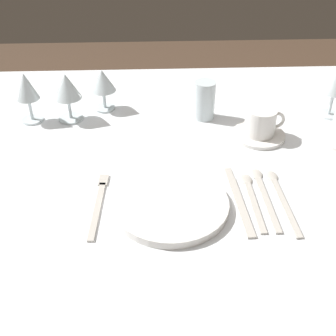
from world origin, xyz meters
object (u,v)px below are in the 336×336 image
object	(u,v)px
dinner_plate	(170,204)
dinner_knife	(239,201)
fork_outer	(99,202)
wine_glass_far	(103,82)
spoon_dessert	(263,191)
wine_glass_centre	(26,89)
drink_tumbler	(205,100)
spoon_soup	(251,194)
coffee_cup_left	(261,122)
wine_glass_right	(336,82)
spoon_tea	(280,194)
wine_glass_left	(67,88)

from	to	relation	value
dinner_plate	dinner_knife	world-z (taller)	dinner_plate
fork_outer	wine_glass_far	size ratio (longest dim) A/B	1.76
spoon_dessert	wine_glass_centre	xyz separation A→B (m)	(-0.59, 0.36, 0.10)
drink_tumbler	spoon_soup	bearing A→B (deg)	-79.77
dinner_knife	drink_tumbler	distance (m)	0.40
spoon_dessert	coffee_cup_left	xyz separation A→B (m)	(0.04, 0.24, 0.04)
wine_glass_right	wine_glass_far	world-z (taller)	wine_glass_right
drink_tumbler	dinner_plate	bearing A→B (deg)	-106.29
dinner_knife	wine_glass_right	world-z (taller)	wine_glass_right
fork_outer	drink_tumbler	bearing A→B (deg)	54.14
spoon_dessert	dinner_plate	bearing A→B (deg)	-167.84
fork_outer	spoon_tea	bearing A→B (deg)	1.69
wine_glass_left	wine_glass_far	distance (m)	0.11
dinner_plate	wine_glass_right	size ratio (longest dim) A/B	1.69
coffee_cup_left	wine_glass_far	world-z (taller)	wine_glass_far
fork_outer	spoon_soup	size ratio (longest dim) A/B	1.09
wine_glass_far	drink_tumbler	distance (m)	0.30
spoon_soup	spoon_dessert	world-z (taller)	same
wine_glass_far	wine_glass_left	bearing A→B (deg)	-146.78
coffee_cup_left	wine_glass_right	xyz separation A→B (m)	(0.23, 0.11, 0.06)
spoon_soup	drink_tumbler	world-z (taller)	drink_tumbler
fork_outer	wine_glass_left	distance (m)	0.41
dinner_plate	wine_glass_far	world-z (taller)	wine_glass_far
fork_outer	wine_glass_left	xyz separation A→B (m)	(-0.11, 0.38, 0.10)
fork_outer	wine_glass_centre	world-z (taller)	wine_glass_centre
spoon_tea	wine_glass_right	xyz separation A→B (m)	(0.24, 0.36, 0.10)
spoon_tea	wine_glass_far	size ratio (longest dim) A/B	1.83
dinner_knife	spoon_dessert	size ratio (longest dim) A/B	1.07
dinner_plate	fork_outer	distance (m)	0.16
dinner_plate	wine_glass_far	xyz separation A→B (m)	(-0.18, 0.47, 0.08)
wine_glass_right	drink_tumbler	xyz separation A→B (m)	(-0.37, 0.00, -0.05)
fork_outer	dinner_knife	world-z (taller)	same
fork_outer	spoon_tea	size ratio (longest dim) A/B	0.97
wine_glass_far	dinner_knife	bearing A→B (deg)	-54.23
dinner_plate	drink_tumbler	size ratio (longest dim) A/B	2.27
spoon_tea	coffee_cup_left	world-z (taller)	coffee_cup_left
spoon_dessert	wine_glass_far	xyz separation A→B (m)	(-0.39, 0.42, 0.08)
dinner_knife	wine_glass_centre	distance (m)	0.67
wine_glass_left	drink_tumbler	size ratio (longest dim) A/B	1.26
wine_glass_centre	drink_tumbler	distance (m)	0.50
wine_glass_far	dinner_plate	bearing A→B (deg)	-69.30
spoon_dessert	wine_glass_left	size ratio (longest dim) A/B	1.59
wine_glass_centre	drink_tumbler	world-z (taller)	wine_glass_centre
spoon_dessert	drink_tumbler	size ratio (longest dim) A/B	2.01
spoon_dessert	drink_tumbler	bearing A→B (deg)	105.09
spoon_dessert	drink_tumbler	xyz separation A→B (m)	(-0.10, 0.35, 0.05)
dinner_plate	dinner_knife	xyz separation A→B (m)	(0.15, 0.01, -0.01)
dinner_plate	spoon_soup	bearing A→B (deg)	10.62
dinner_plate	spoon_tea	world-z (taller)	dinner_plate
dinner_knife	spoon_tea	distance (m)	0.10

